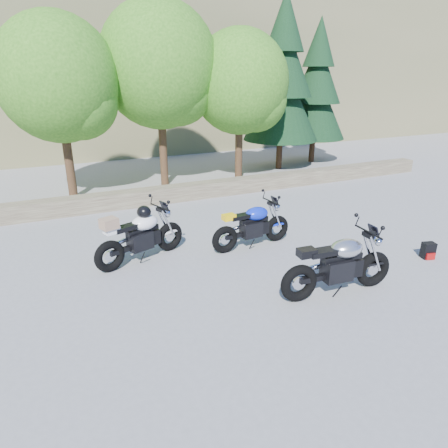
{
  "coord_description": "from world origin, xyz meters",
  "views": [
    {
      "loc": [
        -3.32,
        -6.61,
        3.89
      ],
      "look_at": [
        0.2,
        1.0,
        0.75
      ],
      "focal_mm": 32.0,
      "sensor_mm": 36.0,
      "label": 1
    }
  ],
  "objects_px": {
    "backpack": "(428,251)",
    "silver_bike": "(339,266)",
    "blue_bike": "(252,226)",
    "white_bike": "(140,235)"
  },
  "relations": [
    {
      "from": "backpack",
      "to": "silver_bike",
      "type": "bearing_deg",
      "value": -157.92
    },
    {
      "from": "silver_bike",
      "to": "blue_bike",
      "type": "xyz_separation_m",
      "value": [
        -0.4,
        2.61,
        -0.06
      ]
    },
    {
      "from": "silver_bike",
      "to": "blue_bike",
      "type": "bearing_deg",
      "value": 103.48
    },
    {
      "from": "white_bike",
      "to": "blue_bike",
      "type": "relative_size",
      "value": 1.02
    },
    {
      "from": "blue_bike",
      "to": "backpack",
      "type": "xyz_separation_m",
      "value": [
        3.29,
        -2.25,
        -0.34
      ]
    },
    {
      "from": "white_bike",
      "to": "blue_bike",
      "type": "xyz_separation_m",
      "value": [
        2.61,
        -0.36,
        -0.09
      ]
    },
    {
      "from": "backpack",
      "to": "white_bike",
      "type": "bearing_deg",
      "value": 171.06
    },
    {
      "from": "white_bike",
      "to": "blue_bike",
      "type": "bearing_deg",
      "value": -27.23
    },
    {
      "from": "blue_bike",
      "to": "backpack",
      "type": "relative_size",
      "value": 5.81
    },
    {
      "from": "white_bike",
      "to": "blue_bike",
      "type": "height_order",
      "value": "white_bike"
    }
  ]
}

